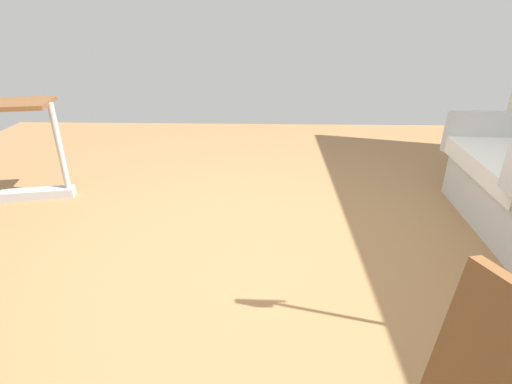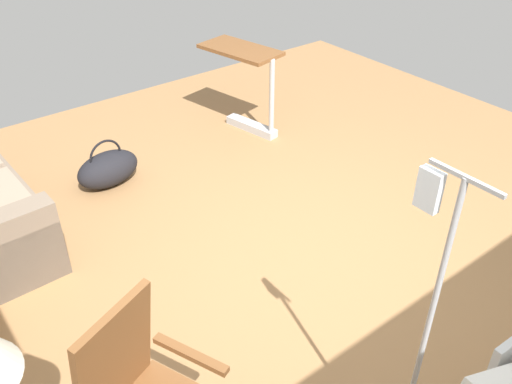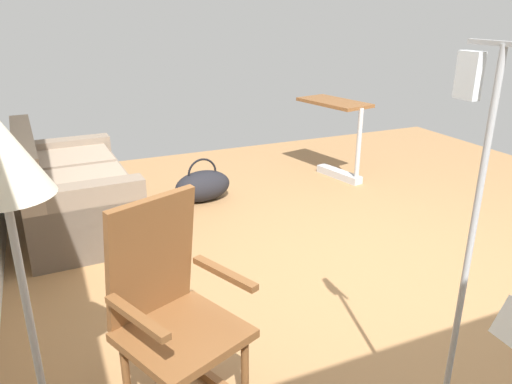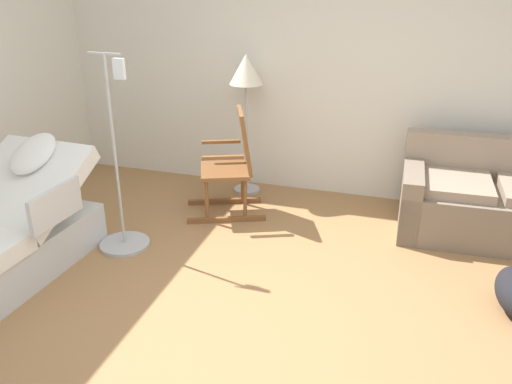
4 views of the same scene
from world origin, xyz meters
name	(u,v)px [view 2 (image 2 of 4)]	position (x,y,z in m)	size (l,w,h in m)	color
ground_plane	(301,266)	(0.00, 0.00, 0.00)	(7.02, 7.02, 0.00)	#9E7247
overbed_table	(247,80)	(1.94, -0.98, 0.53)	(0.88, 0.55, 0.84)	#B2B5BA
duffel_bag	(108,169)	(1.84, 0.61, 0.15)	(0.37, 0.59, 0.43)	black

